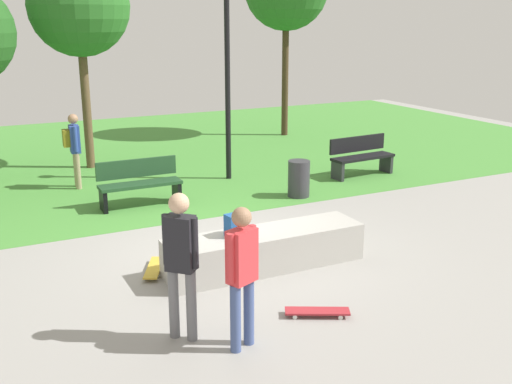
% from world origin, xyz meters
% --- Properties ---
extents(ground_plane, '(28.00, 28.00, 0.00)m').
position_xyz_m(ground_plane, '(0.00, 0.00, 0.00)').
color(ground_plane, gray).
extents(grass_lawn, '(26.60, 12.42, 0.01)m').
position_xyz_m(grass_lawn, '(0.00, 7.79, 0.00)').
color(grass_lawn, '#478C38').
rests_on(grass_lawn, ground_plane).
extents(concrete_ledge, '(3.01, 0.75, 0.56)m').
position_xyz_m(concrete_ledge, '(0.22, -0.92, 0.28)').
color(concrete_ledge, '#A8A59E').
rests_on(concrete_ledge, ground_plane).
extents(backpack_on_ledge, '(0.31, 0.24, 0.32)m').
position_xyz_m(backpack_on_ledge, '(-0.23, -0.87, 0.72)').
color(backpack_on_ledge, '#1E4C8C').
rests_on(backpack_on_ledge, concrete_ledge).
extents(skater_performing_trick, '(0.37, 0.37, 1.74)m').
position_xyz_m(skater_performing_trick, '(-1.57, -2.35, 1.03)').
color(skater_performing_trick, slate).
rests_on(skater_performing_trick, ground_plane).
extents(skater_watching, '(0.40, 0.31, 1.65)m').
position_xyz_m(skater_watching, '(-1.05, -2.83, 0.96)').
color(skater_watching, '#3F5184').
rests_on(skater_watching, ground_plane).
extents(skateboard_by_ledge, '(0.80, 0.54, 0.08)m').
position_xyz_m(skateboard_by_ledge, '(0.10, -2.58, 0.06)').
color(skateboard_by_ledge, '#A5262D').
rests_on(skateboard_by_ledge, ground_plane).
extents(skateboard_spare, '(0.53, 0.81, 0.08)m').
position_xyz_m(skateboard_spare, '(-1.31, -0.36, 0.06)').
color(skateboard_spare, gold).
rests_on(skateboard_spare, ground_plane).
extents(park_bench_center_lawn, '(1.60, 0.47, 0.91)m').
position_xyz_m(park_bench_center_lawn, '(-0.58, 2.92, 0.48)').
color(park_bench_center_lawn, '#1E4223').
rests_on(park_bench_center_lawn, ground_plane).
extents(park_bench_far_left, '(1.63, 0.59, 0.91)m').
position_xyz_m(park_bench_far_left, '(4.74, 2.96, 0.48)').
color(park_bench_far_left, black).
rests_on(park_bench_far_left, ground_plane).
extents(tree_young_birch, '(2.35, 2.35, 5.03)m').
position_xyz_m(tree_young_birch, '(-0.78, 6.60, 3.83)').
color(tree_young_birch, brown).
rests_on(tree_young_birch, grass_lawn).
extents(lamp_post, '(0.28, 0.28, 4.45)m').
position_xyz_m(lamp_post, '(1.85, 4.08, 2.69)').
color(lamp_post, black).
rests_on(lamp_post, ground_plane).
extents(trash_bin, '(0.45, 0.45, 0.76)m').
position_xyz_m(trash_bin, '(2.55, 2.09, 0.38)').
color(trash_bin, '#333338').
rests_on(trash_bin, ground_plane).
extents(pedestrian_with_backpack, '(0.36, 0.43, 1.62)m').
position_xyz_m(pedestrian_with_backpack, '(-1.45, 4.81, 0.97)').
color(pedestrian_with_backpack, tan).
rests_on(pedestrian_with_backpack, ground_plane).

